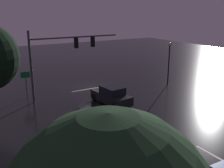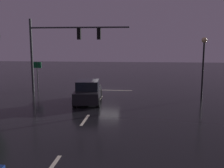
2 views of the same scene
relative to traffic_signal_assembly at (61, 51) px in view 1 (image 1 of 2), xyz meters
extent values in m
plane|color=black|center=(-3.83, -1.25, -4.61)|extent=(80.00, 80.00, 0.00)
cylinder|color=#383A3D|center=(2.96, 0.01, -1.28)|extent=(0.22, 0.22, 6.67)
cylinder|color=#383A3D|center=(-1.55, 0.01, 1.26)|extent=(9.01, 0.14, 0.14)
cube|color=black|center=(-1.55, 0.01, 0.69)|extent=(0.32, 0.36, 1.00)
sphere|color=black|center=(-1.55, -0.18, 1.01)|extent=(0.20, 0.20, 0.20)
sphere|color=black|center=(-1.55, -0.18, 0.69)|extent=(0.20, 0.20, 0.20)
sphere|color=#19F24C|center=(-1.55, -0.18, 0.37)|extent=(0.20, 0.20, 0.20)
cube|color=black|center=(-3.35, 0.01, 0.69)|extent=(0.32, 0.36, 1.00)
sphere|color=black|center=(-3.35, -0.18, 1.01)|extent=(0.20, 0.20, 0.20)
sphere|color=black|center=(-3.35, -0.18, 0.69)|extent=(0.20, 0.20, 0.20)
sphere|color=#19F24C|center=(-3.35, -0.18, 0.37)|extent=(0.20, 0.20, 0.20)
cube|color=beige|center=(-3.83, 2.75, -4.61)|extent=(0.16, 2.20, 0.01)
cube|color=beige|center=(-3.83, 8.75, -4.61)|extent=(0.16, 2.20, 0.01)
cube|color=beige|center=(-3.83, 14.75, -4.61)|extent=(0.16, 2.20, 0.01)
cube|color=beige|center=(-3.83, -1.19, -4.61)|extent=(5.00, 0.16, 0.01)
cube|color=black|center=(-3.11, 4.06, -3.99)|extent=(2.20, 4.45, 0.80)
cube|color=black|center=(-3.13, 4.26, -3.25)|extent=(1.79, 2.24, 0.68)
cylinder|color=black|center=(-2.12, 2.55, -4.27)|extent=(0.28, 0.70, 0.68)
cylinder|color=black|center=(-3.79, 2.38, -4.27)|extent=(0.28, 0.70, 0.68)
cylinder|color=black|center=(-2.43, 5.73, -4.27)|extent=(0.28, 0.70, 0.68)
cylinder|color=black|center=(-4.10, 5.57, -4.27)|extent=(0.28, 0.70, 0.68)
sphere|color=#F9EFC6|center=(-2.26, 2.01, -3.94)|extent=(0.20, 0.20, 0.20)
sphere|color=#F9EFC6|center=(-3.55, 1.89, -3.94)|extent=(0.20, 0.20, 0.20)
cylinder|color=black|center=(-12.03, 1.93, -2.35)|extent=(0.14, 0.14, 4.53)
sphere|color=#F9D88C|center=(-12.03, 1.93, 0.10)|extent=(0.44, 0.44, 0.44)
cylinder|color=#383A3D|center=(3.18, -1.69, -3.27)|extent=(0.09, 0.09, 2.68)
cube|color=#0F6033|center=(3.18, -1.69, -2.28)|extent=(0.90, 0.17, 0.60)
camera|label=1|loc=(8.50, 23.74, 3.81)|focal=41.81mm
camera|label=2|loc=(-6.88, 23.08, -0.23)|focal=41.31mm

